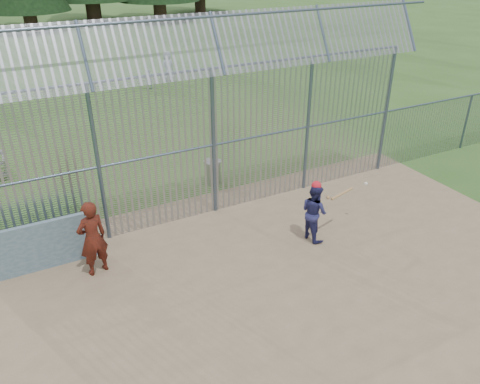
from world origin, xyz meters
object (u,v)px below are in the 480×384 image
batter (314,212)px  trash_can (213,172)px  onlooker (92,238)px  dugout_wall (42,246)px

batter → trash_can: batter is taller
batter → onlooker: bearing=72.9°
onlooker → trash_can: size_ratio=2.22×
batter → trash_can: size_ratio=1.84×
dugout_wall → trash_can: bearing=23.1°
batter → onlooker: onlooker is taller
trash_can → batter: bearing=-77.1°
onlooker → trash_can: 5.21m
dugout_wall → trash_can: dugout_wall is taller
dugout_wall → onlooker: onlooker is taller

